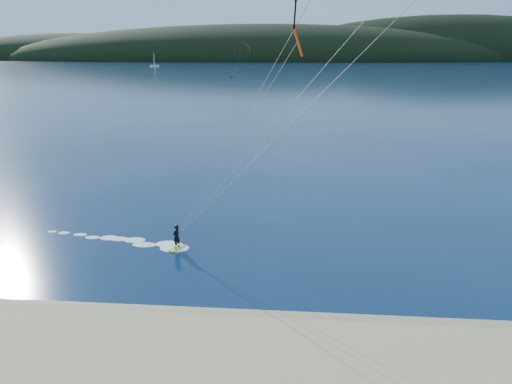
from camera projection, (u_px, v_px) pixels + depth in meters
The scene contains 5 objects.
wet_sand at pixel (207, 323), 21.24m from camera, with size 220.00×2.50×0.10m.
headland at pixel (290, 60), 724.96m from camera, with size 1200.00×310.00×140.00m.
kitesurfer_near at pixel (353, 31), 20.95m from camera, with size 25.42×6.89×18.12m.
kitesurfer_far at pixel (242, 51), 203.28m from camera, with size 10.29×8.17×15.28m.
sailboat at pixel (154, 65), 412.99m from camera, with size 9.00×5.57×12.52m.
Camera 1 is at (3.79, -13.57, 12.52)m, focal length 30.85 mm.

